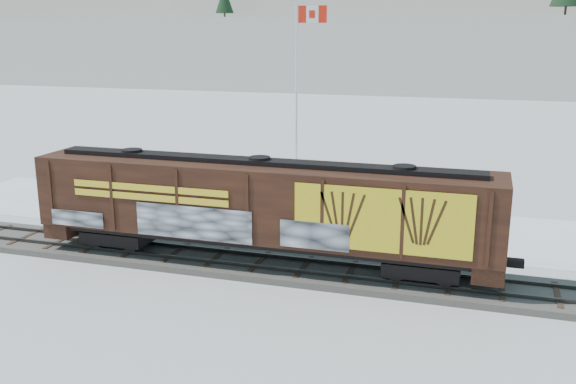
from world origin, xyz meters
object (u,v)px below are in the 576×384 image
(flagpole, at_px, (298,124))
(car_dark, at_px, (359,213))
(car_white, at_px, (337,208))
(car_silver, at_px, (224,206))
(hopper_railcar, at_px, (260,204))

(flagpole, relative_size, car_dark, 2.43)
(flagpole, bearing_deg, car_white, -56.73)
(car_silver, relative_size, car_dark, 0.81)
(flagpole, xyz_separation_m, car_silver, (-2.13, -7.00, -3.61))
(flagpole, distance_m, car_silver, 8.16)
(car_silver, relative_size, car_white, 0.79)
(car_silver, distance_m, car_white, 6.16)
(car_silver, bearing_deg, car_dark, -68.85)
(car_white, bearing_deg, flagpole, 14.88)
(car_white, distance_m, car_dark, 1.22)
(flagpole, xyz_separation_m, car_white, (3.94, -6.00, -3.46))
(flagpole, height_order, car_dark, flagpole)
(hopper_railcar, distance_m, car_white, 7.99)
(car_white, relative_size, car_dark, 1.03)
(flagpole, distance_m, car_white, 7.97)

